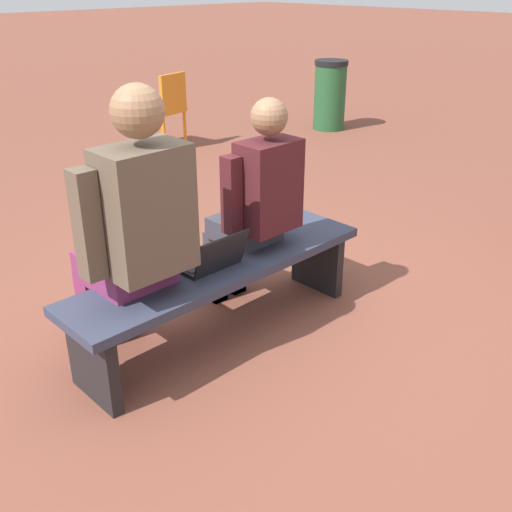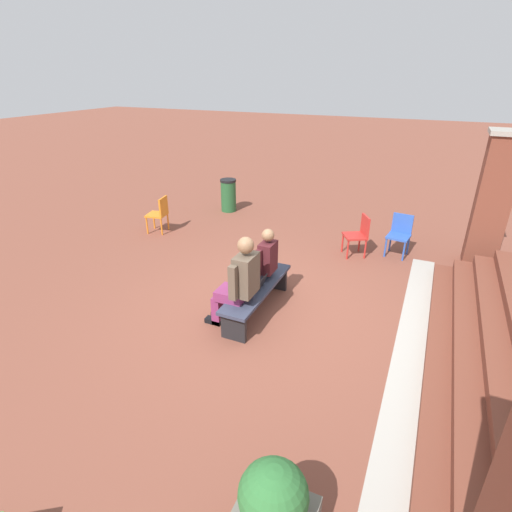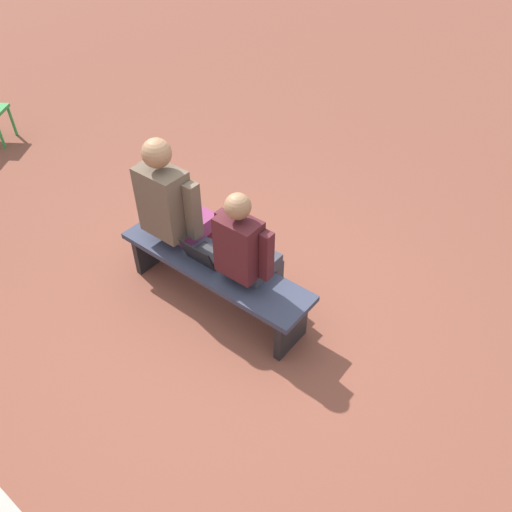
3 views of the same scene
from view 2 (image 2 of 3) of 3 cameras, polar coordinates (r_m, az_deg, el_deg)
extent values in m
plane|color=brown|center=(6.38, 1.18, -7.74)|extent=(60.00, 60.00, 0.00)
cube|color=#A8A399|center=(5.97, 21.09, -12.23)|extent=(6.10, 0.40, 0.01)
cube|color=brown|center=(6.00, 28.94, -12.90)|extent=(5.30, 1.20, 0.15)
cube|color=brown|center=(5.94, 30.69, -11.94)|extent=(5.30, 0.90, 0.15)
cube|color=brown|center=(5.89, 32.46, -10.96)|extent=(5.30, 0.60, 0.15)
cube|color=brown|center=(8.57, 30.63, 6.46)|extent=(0.56, 0.56, 2.46)
cube|color=gray|center=(8.34, 32.57, 14.69)|extent=(0.64, 0.64, 0.08)
cube|color=#33384C|center=(6.14, 0.17, -4.54)|extent=(1.80, 0.44, 0.05)
cube|color=black|center=(6.89, 2.89, -3.17)|extent=(0.06, 0.37, 0.40)
cube|color=black|center=(5.65, -3.21, -10.16)|extent=(0.06, 0.37, 0.40)
cube|color=#383842|center=(6.41, 0.05, -2.38)|extent=(0.30, 0.35, 0.12)
cube|color=#383842|center=(6.67, -1.06, -3.93)|extent=(0.10, 0.11, 0.45)
cube|color=black|center=(6.79, -1.45, -5.27)|extent=(0.10, 0.21, 0.06)
cube|color=#383842|center=(6.55, -1.65, -4.54)|extent=(0.10, 0.11, 0.45)
cube|color=black|center=(6.66, -2.04, -5.90)|extent=(0.10, 0.21, 0.06)
cube|color=#47191E|center=(6.20, 1.68, -0.18)|extent=(0.34, 0.21, 0.49)
cube|color=#195133|center=(6.26, 0.75, -0.30)|extent=(0.04, 0.01, 0.30)
cube|color=#47191E|center=(6.41, 1.91, 0.51)|extent=(0.08, 0.09, 0.42)
cube|color=#47191E|center=(6.06, 0.37, -1.00)|extent=(0.08, 0.09, 0.42)
sphere|color=#8C6647|center=(6.06, 1.73, 2.99)|extent=(0.19, 0.19, 0.19)
cube|color=#7F2D5B|center=(5.80, -3.47, -5.47)|extent=(0.36, 0.42, 0.15)
cube|color=#7F2D5B|center=(6.11, -4.75, -6.97)|extent=(0.12, 0.13, 0.45)
cube|color=black|center=(6.24, -5.21, -8.30)|extent=(0.12, 0.25, 0.07)
cube|color=#7F2D5B|center=(5.97, -5.63, -7.83)|extent=(0.12, 0.13, 0.45)
cube|color=black|center=(6.10, -6.08, -9.18)|extent=(0.12, 0.25, 0.07)
cube|color=brown|center=(5.53, -1.43, -2.68)|extent=(0.40, 0.25, 0.59)
cube|color=brown|center=(5.77, -1.00, -1.66)|extent=(0.09, 0.11, 0.50)
cube|color=brown|center=(5.37, -3.31, -3.87)|extent=(0.09, 0.11, 0.50)
sphere|color=#8C6647|center=(5.34, -1.48, 1.53)|extent=(0.23, 0.23, 0.23)
cube|color=black|center=(6.07, -0.48, -4.50)|extent=(0.32, 0.22, 0.02)
cube|color=#2D2D33|center=(6.07, -0.56, -4.38)|extent=(0.29, 0.15, 0.00)
cube|color=black|center=(5.97, 0.75, -3.89)|extent=(0.32, 0.07, 0.19)
cube|color=#33519E|center=(5.97, 0.68, -3.88)|extent=(0.28, 0.06, 0.17)
cube|color=red|center=(8.29, 13.93, 2.79)|extent=(0.57, 0.57, 0.04)
cube|color=red|center=(8.28, 15.33, 4.23)|extent=(0.37, 0.23, 0.40)
cylinder|color=red|center=(8.48, 12.26, 1.85)|extent=(0.04, 0.04, 0.40)
cylinder|color=red|center=(8.16, 12.97, 0.86)|extent=(0.04, 0.04, 0.40)
cylinder|color=red|center=(8.59, 14.55, 1.91)|extent=(0.04, 0.04, 0.40)
cylinder|color=red|center=(8.28, 15.34, 0.94)|extent=(0.04, 0.04, 0.40)
cube|color=orange|center=(9.57, -14.00, 5.76)|extent=(0.50, 0.50, 0.04)
cube|color=orange|center=(9.42, -13.09, 6.97)|extent=(0.40, 0.12, 0.40)
cylinder|color=orange|center=(9.87, -14.37, 4.95)|extent=(0.04, 0.04, 0.40)
cylinder|color=orange|center=(9.57, -15.30, 4.21)|extent=(0.04, 0.04, 0.40)
cylinder|color=orange|center=(9.71, -12.46, 4.83)|extent=(0.04, 0.04, 0.40)
cylinder|color=orange|center=(9.41, -13.34, 4.08)|extent=(0.04, 0.04, 0.40)
cube|color=#2D56B7|center=(8.52, 19.68, 2.63)|extent=(0.47, 0.47, 0.04)
cube|color=#2D56B7|center=(8.62, 20.19, 4.38)|extent=(0.09, 0.40, 0.40)
cylinder|color=#2D56B7|center=(8.47, 18.01, 1.14)|extent=(0.04, 0.04, 0.40)
cylinder|color=#2D56B7|center=(8.41, 20.35, 0.60)|extent=(0.04, 0.04, 0.40)
cylinder|color=#2D56B7|center=(8.80, 18.63, 1.93)|extent=(0.04, 0.04, 0.40)
cylinder|color=#2D56B7|center=(8.74, 20.89, 1.42)|extent=(0.04, 0.04, 0.40)
sphere|color=#2D6B33|center=(3.34, 2.48, -30.96)|extent=(0.52, 0.52, 0.52)
cylinder|color=#23562D|center=(10.79, -3.95, 8.50)|extent=(0.40, 0.40, 0.80)
cylinder|color=black|center=(10.68, -4.02, 10.71)|extent=(0.42, 0.42, 0.06)
camera|label=1|loc=(3.41, 21.42, -4.89)|focal=42.00mm
camera|label=3|loc=(7.05, 26.11, 20.71)|focal=35.00mm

